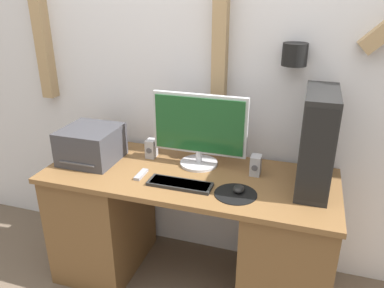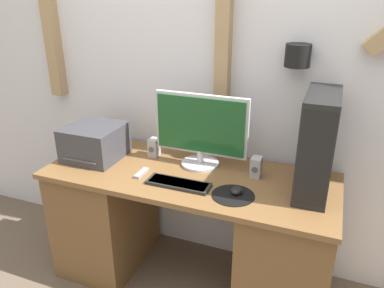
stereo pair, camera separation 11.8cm
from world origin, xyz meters
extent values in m
cube|color=silver|center=(0.00, 0.71, 1.35)|extent=(6.40, 0.05, 2.70)
cube|color=#9E7F56|center=(0.09, 0.64, 1.50)|extent=(0.08, 0.08, 1.38)
cube|color=#9E7F56|center=(-1.10, 0.64, 1.57)|extent=(0.08, 0.08, 1.08)
cylinder|color=black|center=(0.50, 0.61, 1.40)|extent=(0.13, 0.13, 0.12)
cube|color=brown|center=(0.00, 0.33, 0.74)|extent=(1.64, 0.65, 0.03)
cube|color=brown|center=(-0.58, 0.33, 0.36)|extent=(0.46, 0.60, 0.72)
cube|color=brown|center=(0.58, 0.33, 0.36)|extent=(0.46, 0.60, 0.72)
cylinder|color=#B7B7BC|center=(0.02, 0.46, 0.76)|extent=(0.22, 0.22, 0.02)
cylinder|color=#B7B7BC|center=(0.02, 0.46, 0.81)|extent=(0.04, 0.04, 0.07)
cube|color=#B7B7BC|center=(0.02, 0.47, 1.01)|extent=(0.55, 0.03, 0.35)
cube|color=#194C23|center=(0.02, 0.45, 1.01)|extent=(0.52, 0.01, 0.32)
cube|color=black|center=(0.00, 0.18, 0.76)|extent=(0.34, 0.11, 0.02)
cube|color=#424242|center=(0.00, 0.18, 0.77)|extent=(0.32, 0.10, 0.01)
cylinder|color=black|center=(0.30, 0.18, 0.76)|extent=(0.22, 0.22, 0.00)
ellipsoid|color=black|center=(0.31, 0.21, 0.77)|extent=(0.06, 0.08, 0.03)
cube|color=black|center=(0.66, 0.39, 1.01)|extent=(0.16, 0.41, 0.52)
cube|color=black|center=(0.66, 0.19, 1.01)|extent=(0.14, 0.01, 0.46)
cube|color=#38383D|center=(-0.61, 0.32, 0.86)|extent=(0.32, 0.32, 0.20)
cube|color=#515156|center=(-0.61, 0.23, 0.80)|extent=(0.22, 0.14, 0.01)
cube|color=#99999E|center=(-0.29, 0.47, 0.81)|extent=(0.06, 0.07, 0.11)
cylinder|color=#47474C|center=(-0.29, 0.44, 0.81)|extent=(0.03, 0.00, 0.03)
cube|color=#99999E|center=(0.36, 0.43, 0.81)|extent=(0.06, 0.07, 0.11)
cylinder|color=#47474C|center=(0.36, 0.39, 0.81)|extent=(0.03, 0.00, 0.03)
cube|color=gray|center=(-0.24, 0.22, 0.76)|extent=(0.03, 0.12, 0.02)
camera|label=1|loc=(0.59, -1.46, 1.73)|focal=35.00mm
camera|label=2|loc=(0.70, -1.42, 1.73)|focal=35.00mm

